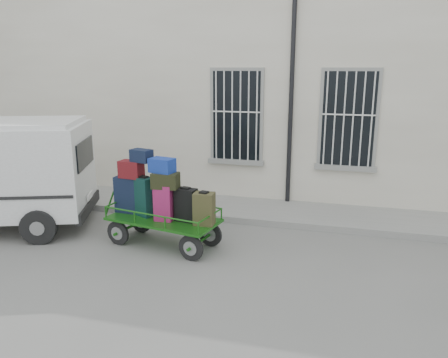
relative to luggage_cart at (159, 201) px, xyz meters
name	(u,v)px	position (x,y,z in m)	size (l,w,h in m)	color
ground	(221,247)	(1.19, 0.18, -0.90)	(80.00, 80.00, 0.00)	slate
building	(269,82)	(1.19, 5.67, 2.10)	(24.00, 5.15, 6.00)	beige
sidewalk	(245,209)	(1.19, 2.38, -0.83)	(24.00, 1.70, 0.15)	gray
luggage_cart	(159,201)	(0.00, 0.00, 0.00)	(2.61, 1.39, 1.89)	black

